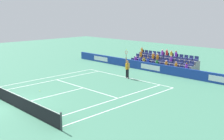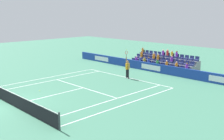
% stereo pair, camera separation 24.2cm
% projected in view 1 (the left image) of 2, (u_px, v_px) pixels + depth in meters
% --- Properties ---
extents(ground_plane, '(80.00, 80.00, 0.00)m').
position_uv_depth(ground_plane, '(13.00, 105.00, 19.10)').
color(ground_plane, '#47896B').
extents(line_baseline, '(10.97, 0.10, 0.01)m').
position_uv_depth(line_baseline, '(126.00, 77.00, 27.33)').
color(line_baseline, white).
rests_on(line_baseline, ground).
extents(line_service, '(8.23, 0.10, 0.01)m').
position_uv_depth(line_service, '(84.00, 88.00, 23.53)').
color(line_service, white).
rests_on(line_service, ground).
extents(line_centre_service, '(0.10, 6.40, 0.01)m').
position_uv_depth(line_centre_service, '(52.00, 96.00, 21.31)').
color(line_centre_service, white).
rests_on(line_centre_service, ground).
extents(line_singles_sideline_left, '(0.10, 11.89, 0.01)m').
position_uv_depth(line_singles_sideline_left, '(53.00, 81.00, 26.06)').
color(line_singles_sideline_left, white).
rests_on(line_singles_sideline_left, ground).
extents(line_singles_sideline_right, '(0.10, 11.89, 0.01)m').
position_uv_depth(line_singles_sideline_right, '(114.00, 100.00, 20.37)').
color(line_singles_sideline_right, white).
rests_on(line_singles_sideline_right, ground).
extents(line_doubles_sideline_left, '(0.10, 11.89, 0.01)m').
position_uv_depth(line_doubles_sideline_left, '(45.00, 78.00, 27.00)').
color(line_doubles_sideline_left, white).
rests_on(line_doubles_sideline_left, ground).
extents(line_doubles_sideline_right, '(0.10, 11.89, 0.01)m').
position_uv_depth(line_doubles_sideline_right, '(127.00, 104.00, 19.42)').
color(line_doubles_sideline_right, white).
rests_on(line_doubles_sideline_right, ground).
extents(line_centre_mark, '(0.10, 0.20, 0.01)m').
position_uv_depth(line_centre_mark, '(125.00, 77.00, 27.26)').
color(line_centre_mark, white).
rests_on(line_centre_mark, ground).
extents(sponsor_barrier, '(24.06, 0.22, 0.96)m').
position_uv_depth(sponsor_barrier, '(151.00, 67.00, 30.03)').
color(sponsor_barrier, '#193899').
rests_on(sponsor_barrier, ground).
extents(tennis_net, '(11.97, 0.10, 1.07)m').
position_uv_depth(tennis_net, '(12.00, 99.00, 18.99)').
color(tennis_net, '#33383D').
rests_on(tennis_net, ground).
extents(tennis_player, '(0.51, 0.40, 2.85)m').
position_uv_depth(tennis_player, '(127.00, 68.00, 26.83)').
color(tennis_player, black).
rests_on(tennis_player, ground).
extents(stadium_stand, '(8.06, 2.85, 2.20)m').
position_uv_depth(stadium_stand, '(163.00, 64.00, 31.62)').
color(stadium_stand, gray).
rests_on(stadium_stand, ground).
extents(loose_tennis_ball, '(0.07, 0.07, 0.07)m').
position_uv_depth(loose_tennis_ball, '(40.00, 91.00, 22.51)').
color(loose_tennis_ball, '#D1E533').
rests_on(loose_tennis_ball, ground).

